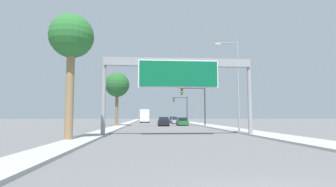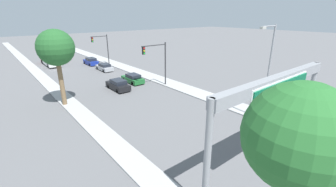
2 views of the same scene
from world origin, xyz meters
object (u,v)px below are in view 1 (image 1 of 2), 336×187
object	(u,v)px
car_near_left	(182,122)
truck_box_primary	(145,116)
palm_tree_foreground	(71,40)
traffic_light_mid_block	(183,105)
car_mid_left	(173,120)
sign_gantry	(178,72)
traffic_light_near_intersection	(197,100)
car_mid_center	(176,121)
car_far_left	(163,122)
street_lamp_right	(235,79)
palm_tree_background	(117,85)

from	to	relation	value
car_near_left	truck_box_primary	xyz separation A→B (m)	(-7.00, 22.43, 1.03)
car_near_left	palm_tree_foreground	distance (m)	31.56
traffic_light_mid_block	palm_tree_foreground	distance (m)	46.50
car_mid_left	palm_tree_foreground	world-z (taller)	palm_tree_foreground
sign_gantry	car_near_left	size ratio (longest dim) A/B	3.09
traffic_light_near_intersection	traffic_light_mid_block	world-z (taller)	traffic_light_near_intersection
car_mid_center	car_far_left	distance (m)	13.00
car_near_left	palm_tree_foreground	size ratio (longest dim) A/B	0.48
traffic_light_mid_block	street_lamp_right	size ratio (longest dim) A/B	0.67
sign_gantry	car_mid_left	size ratio (longest dim) A/B	2.93
palm_tree_background	car_far_left	bearing A→B (deg)	9.63
sign_gantry	car_mid_center	bearing A→B (deg)	84.33
car_near_left	street_lamp_right	size ratio (longest dim) A/B	0.45
sign_gantry	car_near_left	world-z (taller)	sign_gantry
car_mid_left	truck_box_primary	size ratio (longest dim) A/B	0.53
palm_tree_foreground	traffic_light_mid_block	bearing A→B (deg)	72.85
car_mid_left	traffic_light_near_intersection	world-z (taller)	traffic_light_near_intersection
car_mid_center	traffic_light_near_intersection	distance (m)	15.72
truck_box_primary	palm_tree_background	world-z (taller)	palm_tree_background
sign_gantry	truck_box_primary	world-z (taller)	sign_gantry
traffic_light_mid_block	palm_tree_foreground	size ratio (longest dim) A/B	0.72
car_mid_left	car_far_left	world-z (taller)	car_mid_left
car_mid_center	truck_box_primary	bearing A→B (deg)	121.06
traffic_light_mid_block	palm_tree_foreground	xyz separation A→B (m)	(-13.68, -44.35, 2.82)
car_mid_center	traffic_light_near_intersection	bearing A→B (deg)	-82.62
car_near_left	car_mid_left	xyz separation A→B (m)	(0.00, 17.70, 0.04)
car_near_left	car_far_left	bearing A→B (deg)	-153.95
traffic_light_near_intersection	car_near_left	bearing A→B (deg)	114.35
traffic_light_near_intersection	palm_tree_foreground	bearing A→B (deg)	-118.97
car_near_left	traffic_light_near_intersection	world-z (taller)	traffic_light_near_intersection
truck_box_primary	street_lamp_right	world-z (taller)	street_lamp_right
traffic_light_near_intersection	palm_tree_background	bearing A→B (deg)	174.47
sign_gantry	car_far_left	distance (m)	23.24
car_mid_center	palm_tree_background	size ratio (longest dim) A/B	0.52
car_mid_center	traffic_light_near_intersection	xyz separation A→B (m)	(1.96, -15.14, 3.76)
car_mid_center	palm_tree_background	distance (m)	18.94
car_mid_center	car_mid_left	world-z (taller)	car_mid_left
car_mid_center	palm_tree_foreground	bearing A→B (deg)	-106.27
car_mid_left	palm_tree_background	bearing A→B (deg)	-118.67
traffic_light_near_intersection	traffic_light_mid_block	xyz separation A→B (m)	(0.20, 20.00, -0.17)
car_mid_center	traffic_light_near_intersection	world-z (taller)	traffic_light_near_intersection
street_lamp_right	sign_gantry	bearing A→B (deg)	-147.71
palm_tree_background	street_lamp_right	distance (m)	22.51
truck_box_primary	street_lamp_right	distance (m)	44.06
palm_tree_background	sign_gantry	bearing A→B (deg)	-69.87
sign_gantry	traffic_light_mid_block	distance (m)	40.53
sign_gantry	palm_tree_foreground	world-z (taller)	palm_tree_foreground
car_mid_left	car_far_left	bearing A→B (deg)	-100.22
street_lamp_right	car_near_left	bearing A→B (deg)	98.60
car_mid_center	street_lamp_right	distance (m)	31.64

